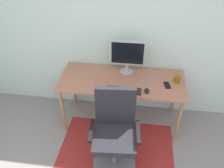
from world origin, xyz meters
TOP-DOWN VIEW (x-y plane):
  - wall_back at (0.00, 2.20)m, footprint 6.00×0.10m
  - area_rug at (-0.06, 1.10)m, footprint 1.48×1.30m
  - desk at (-0.06, 1.78)m, footprint 1.66×0.69m
  - monitor at (-0.01, 1.99)m, footprint 0.47×0.18m
  - keyboard at (-0.01, 1.55)m, footprint 0.43×0.13m
  - computer_mouse at (0.27, 1.57)m, footprint 0.06×0.10m
  - coffee_cup at (0.65, 1.83)m, footprint 0.08×0.08m
  - cell_phone at (0.53, 1.73)m, footprint 0.10×0.15m
  - office_chair at (-0.06, 1.06)m, footprint 0.58×0.52m

SIDE VIEW (x-z plane):
  - area_rug at x=-0.06m, z-range 0.00..0.01m
  - office_chair at x=-0.06m, z-range -0.08..0.95m
  - desk at x=-0.06m, z-range 0.30..1.05m
  - cell_phone at x=0.53m, z-range 0.74..0.75m
  - keyboard at x=-0.01m, z-range 0.74..0.76m
  - computer_mouse at x=0.27m, z-range 0.74..0.78m
  - coffee_cup at x=0.65m, z-range 0.74..0.83m
  - monitor at x=-0.01m, z-range 0.78..1.25m
  - wall_back at x=0.00m, z-range 0.00..2.60m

